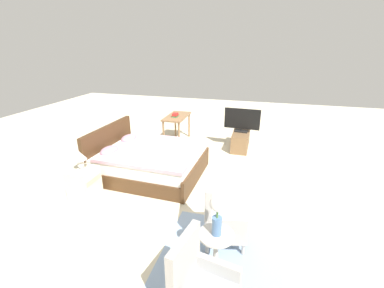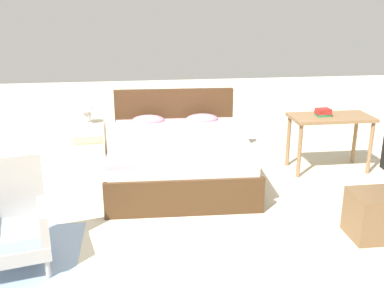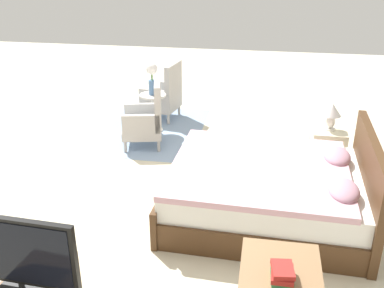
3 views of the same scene
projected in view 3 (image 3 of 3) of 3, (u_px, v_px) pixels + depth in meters
ground_plane at (183, 204)px, 4.97m from camera, size 16.00×16.00×0.00m
floor_rug at (153, 130)px, 6.94m from camera, size 2.10×1.50×0.01m
bed at (270, 191)px, 4.65m from camera, size 1.74×2.07×0.96m
armchair_by_window_left at (164, 96)px, 7.27m from camera, size 0.63×0.63×0.92m
armchair_by_window_right at (146, 120)px, 6.28m from camera, size 0.65×0.65×0.92m
side_table at (153, 108)px, 6.79m from camera, size 0.40×0.40×0.58m
flower_vase at (152, 75)px, 6.58m from camera, size 0.17×0.17×0.48m
nightstand at (327, 151)px, 5.58m from camera, size 0.44×0.41×0.57m
table_lamp at (332, 113)px, 5.38m from camera, size 0.22×0.22×0.33m
tv_flatscreen at (15, 254)px, 2.97m from camera, size 0.22×0.89×0.59m
book_stack at (282, 274)px, 2.76m from camera, size 0.19×0.15×0.10m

